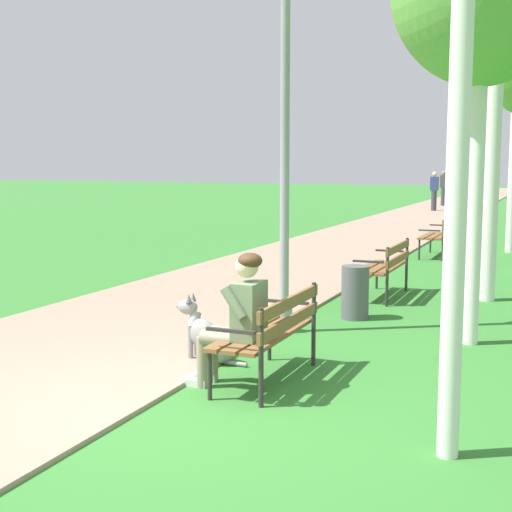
{
  "coord_description": "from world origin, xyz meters",
  "views": [
    {
      "loc": [
        2.91,
        -5.03,
        2.05
      ],
      "look_at": [
        -0.53,
        3.08,
        0.9
      ],
      "focal_mm": 50.87,
      "sensor_mm": 36.0,
      "label": 1
    }
  ],
  "objects_px": {
    "park_bench_far": "(439,233)",
    "litter_bin": "(355,292)",
    "pedestrian_distant": "(434,191)",
    "person_seated_on_near_bench": "(238,315)",
    "lamp_post_near": "(285,133)",
    "park_bench_mid": "(386,264)",
    "dog_grey": "(208,338)",
    "park_bench_furthest": "(461,217)",
    "pedestrian_further_distant": "(444,188)",
    "park_bench_near": "(272,328)"
  },
  "relations": [
    {
      "from": "pedestrian_further_distant",
      "to": "litter_bin",
      "type": "bearing_deg",
      "value": -83.94
    },
    {
      "from": "park_bench_far",
      "to": "litter_bin",
      "type": "distance_m",
      "value": 6.81
    },
    {
      "from": "park_bench_mid",
      "to": "litter_bin",
      "type": "xyz_separation_m",
      "value": [
        -0.02,
        -1.66,
        -0.16
      ]
    },
    {
      "from": "park_bench_furthest",
      "to": "litter_bin",
      "type": "relative_size",
      "value": 2.14
    },
    {
      "from": "pedestrian_distant",
      "to": "dog_grey",
      "type": "bearing_deg",
      "value": -86.05
    },
    {
      "from": "park_bench_mid",
      "to": "person_seated_on_near_bench",
      "type": "relative_size",
      "value": 1.2
    },
    {
      "from": "park_bench_near",
      "to": "lamp_post_near",
      "type": "xyz_separation_m",
      "value": [
        -0.61,
        1.94,
        1.87
      ]
    },
    {
      "from": "park_bench_far",
      "to": "person_seated_on_near_bench",
      "type": "relative_size",
      "value": 1.2
    },
    {
      "from": "park_bench_far",
      "to": "litter_bin",
      "type": "height_order",
      "value": "park_bench_far"
    },
    {
      "from": "litter_bin",
      "to": "pedestrian_distant",
      "type": "height_order",
      "value": "pedestrian_distant"
    },
    {
      "from": "park_bench_mid",
      "to": "park_bench_far",
      "type": "bearing_deg",
      "value": 90.07
    },
    {
      "from": "dog_grey",
      "to": "park_bench_near",
      "type": "bearing_deg",
      "value": -23.44
    },
    {
      "from": "lamp_post_near",
      "to": "pedestrian_distant",
      "type": "xyz_separation_m",
      "value": [
        -1.9,
        22.5,
        -1.54
      ]
    },
    {
      "from": "litter_bin",
      "to": "pedestrian_distant",
      "type": "xyz_separation_m",
      "value": [
        -2.49,
        21.43,
        0.49
      ]
    },
    {
      "from": "person_seated_on_near_bench",
      "to": "park_bench_furthest",
      "type": "bearing_deg",
      "value": 89.89
    },
    {
      "from": "park_bench_near",
      "to": "park_bench_far",
      "type": "height_order",
      "value": "same"
    },
    {
      "from": "dog_grey",
      "to": "lamp_post_near",
      "type": "bearing_deg",
      "value": 81.35
    },
    {
      "from": "person_seated_on_near_bench",
      "to": "dog_grey",
      "type": "relative_size",
      "value": 1.5
    },
    {
      "from": "person_seated_on_near_bench",
      "to": "lamp_post_near",
      "type": "xyz_separation_m",
      "value": [
        -0.4,
        2.23,
        1.71
      ]
    },
    {
      "from": "pedestrian_distant",
      "to": "pedestrian_further_distant",
      "type": "height_order",
      "value": "same"
    },
    {
      "from": "park_bench_far",
      "to": "lamp_post_near",
      "type": "bearing_deg",
      "value": -94.41
    },
    {
      "from": "person_seated_on_near_bench",
      "to": "lamp_post_near",
      "type": "height_order",
      "value": "lamp_post_near"
    },
    {
      "from": "park_bench_near",
      "to": "park_bench_furthest",
      "type": "distance_m",
      "value": 14.69
    },
    {
      "from": "park_bench_mid",
      "to": "park_bench_furthest",
      "type": "relative_size",
      "value": 1.0
    },
    {
      "from": "dog_grey",
      "to": "pedestrian_further_distant",
      "type": "relative_size",
      "value": 0.5
    },
    {
      "from": "park_bench_furthest",
      "to": "pedestrian_further_distant",
      "type": "xyz_separation_m",
      "value": [
        -2.51,
        13.44,
        0.33
      ]
    },
    {
      "from": "park_bench_mid",
      "to": "person_seated_on_near_bench",
      "type": "xyz_separation_m",
      "value": [
        -0.21,
        -4.96,
        0.17
      ]
    },
    {
      "from": "park_bench_mid",
      "to": "pedestrian_further_distant",
      "type": "bearing_deg",
      "value": 96.54
    },
    {
      "from": "pedestrian_distant",
      "to": "person_seated_on_near_bench",
      "type": "bearing_deg",
      "value": -84.68
    },
    {
      "from": "dog_grey",
      "to": "litter_bin",
      "type": "distance_m",
      "value": 2.76
    },
    {
      "from": "park_bench_near",
      "to": "park_bench_far",
      "type": "distance_m",
      "value": 9.81
    },
    {
      "from": "pedestrian_distant",
      "to": "park_bench_far",
      "type": "bearing_deg",
      "value": -80.26
    },
    {
      "from": "pedestrian_distant",
      "to": "pedestrian_further_distant",
      "type": "relative_size",
      "value": 1.0
    },
    {
      "from": "pedestrian_distant",
      "to": "litter_bin",
      "type": "bearing_deg",
      "value": -83.37
    },
    {
      "from": "park_bench_furthest",
      "to": "person_seated_on_near_bench",
      "type": "distance_m",
      "value": 14.98
    },
    {
      "from": "park_bench_near",
      "to": "litter_bin",
      "type": "height_order",
      "value": "park_bench_near"
    },
    {
      "from": "dog_grey",
      "to": "lamp_post_near",
      "type": "distance_m",
      "value": 2.65
    },
    {
      "from": "dog_grey",
      "to": "pedestrian_further_distant",
      "type": "height_order",
      "value": "pedestrian_further_distant"
    },
    {
      "from": "park_bench_mid",
      "to": "pedestrian_distant",
      "type": "relative_size",
      "value": 0.91
    },
    {
      "from": "park_bench_mid",
      "to": "lamp_post_near",
      "type": "distance_m",
      "value": 3.36
    },
    {
      "from": "park_bench_far",
      "to": "litter_bin",
      "type": "xyz_separation_m",
      "value": [
        -0.02,
        -6.81,
        -0.16
      ]
    },
    {
      "from": "park_bench_far",
      "to": "dog_grey",
      "type": "bearing_deg",
      "value": -95.12
    },
    {
      "from": "park_bench_mid",
      "to": "litter_bin",
      "type": "distance_m",
      "value": 1.67
    },
    {
      "from": "litter_bin",
      "to": "park_bench_far",
      "type": "bearing_deg",
      "value": 89.86
    },
    {
      "from": "park_bench_furthest",
      "to": "park_bench_far",
      "type": "bearing_deg",
      "value": -87.95
    },
    {
      "from": "dog_grey",
      "to": "litter_bin",
      "type": "bearing_deg",
      "value": 72.51
    },
    {
      "from": "park_bench_mid",
      "to": "person_seated_on_near_bench",
      "type": "distance_m",
      "value": 4.96
    },
    {
      "from": "park_bench_mid",
      "to": "park_bench_furthest",
      "type": "distance_m",
      "value": 10.03
    },
    {
      "from": "park_bench_mid",
      "to": "pedestrian_further_distant",
      "type": "xyz_separation_m",
      "value": [
        -2.69,
        23.47,
        0.33
      ]
    },
    {
      "from": "dog_grey",
      "to": "lamp_post_near",
      "type": "height_order",
      "value": "lamp_post_near"
    }
  ]
}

